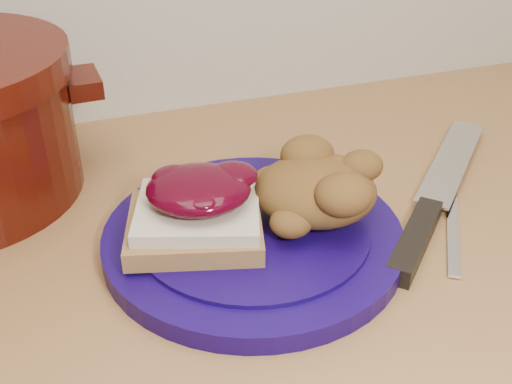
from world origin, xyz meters
name	(u,v)px	position (x,y,z in m)	size (l,w,h in m)	color
plate	(253,238)	(0.01, 1.45, 0.91)	(0.30, 0.30, 0.02)	#13054A
sandwich	(197,209)	(-0.04, 1.46, 0.95)	(0.15, 0.14, 0.06)	olive
stuffing_mound	(315,191)	(0.07, 1.45, 0.95)	(0.12, 0.10, 0.06)	brown
chef_knife	(426,215)	(0.19, 1.43, 0.91)	(0.27, 0.27, 0.02)	black
butter_knife	(453,231)	(0.21, 1.41, 0.90)	(0.15, 0.01, 0.00)	silver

